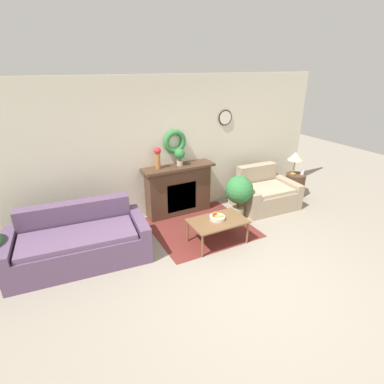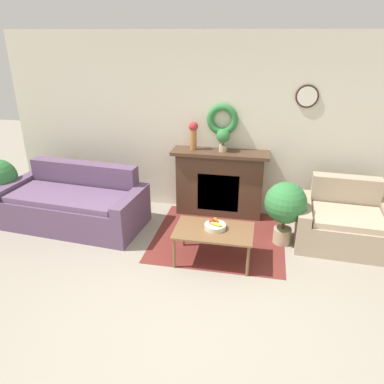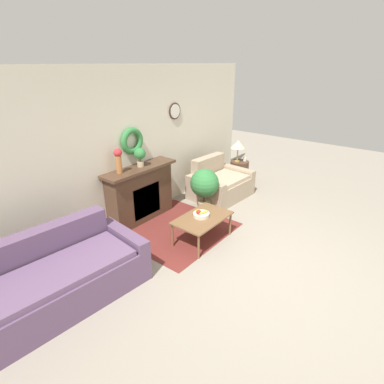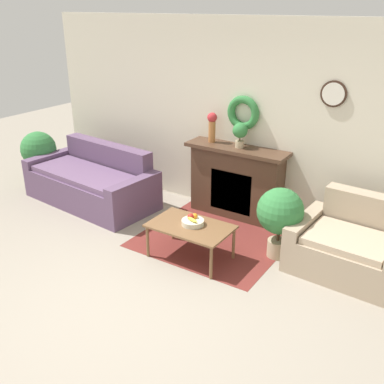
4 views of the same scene
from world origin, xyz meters
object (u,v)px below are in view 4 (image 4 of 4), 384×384
(fruit_bowl, at_px, (193,221))
(fireplace, at_px, (236,181))
(couch_left, at_px, (93,182))
(coffee_table, at_px, (190,228))
(vase_on_mantel_left, at_px, (212,125))
(potted_plant_floor_by_loveseat, at_px, (280,214))
(potted_plant_on_mantel, at_px, (240,132))
(potted_plant_floor_by_couch, at_px, (39,152))
(loveseat_right, at_px, (351,247))

(fruit_bowl, bearing_deg, fireplace, 94.90)
(fireplace, relative_size, couch_left, 0.68)
(coffee_table, relative_size, fruit_bowl, 3.62)
(vase_on_mantel_left, bearing_deg, couch_left, -155.18)
(potted_plant_floor_by_loveseat, bearing_deg, fruit_bowl, -146.76)
(fireplace, distance_m, potted_plant_on_mantel, 0.72)
(fireplace, distance_m, potted_plant_floor_by_loveseat, 1.22)
(potted_plant_on_mantel, relative_size, potted_plant_floor_by_couch, 0.38)
(coffee_table, distance_m, vase_on_mantel_left, 1.69)
(loveseat_right, relative_size, potted_plant_floor_by_loveseat, 1.49)
(fruit_bowl, xyz_separation_m, potted_plant_floor_by_loveseat, (0.85, 0.56, 0.10))
(fireplace, bearing_deg, couch_left, -159.85)
(fruit_bowl, height_order, vase_on_mantel_left, vase_on_mantel_left)
(loveseat_right, height_order, potted_plant_floor_by_loveseat, potted_plant_floor_by_loveseat)
(fruit_bowl, relative_size, potted_plant_on_mantel, 0.79)
(loveseat_right, xyz_separation_m, potted_plant_on_mantel, (-1.74, 0.54, 0.95))
(potted_plant_on_mantel, height_order, potted_plant_floor_by_loveseat, potted_plant_on_mantel)
(fireplace, relative_size, potted_plant_on_mantel, 4.28)
(couch_left, relative_size, potted_plant_floor_by_couch, 2.37)
(couch_left, relative_size, vase_on_mantel_left, 5.12)
(loveseat_right, bearing_deg, fruit_bowl, -152.60)
(fireplace, relative_size, loveseat_right, 1.11)
(fireplace, xyz_separation_m, loveseat_right, (1.77, -0.56, -0.23))
(coffee_table, height_order, potted_plant_on_mantel, potted_plant_on_mantel)
(coffee_table, bearing_deg, potted_plant_on_mantel, 93.01)
(vase_on_mantel_left, xyz_separation_m, potted_plant_floor_by_couch, (-2.90, -0.70, -0.71))
(loveseat_right, distance_m, potted_plant_on_mantel, 2.05)
(loveseat_right, bearing_deg, couch_left, -173.63)
(couch_left, bearing_deg, coffee_table, -9.69)
(couch_left, xyz_separation_m, loveseat_right, (3.83, 0.20, -0.02))
(loveseat_right, distance_m, coffee_table, 1.84)
(couch_left, relative_size, loveseat_right, 1.64)
(coffee_table, distance_m, potted_plant_on_mantel, 1.57)
(couch_left, xyz_separation_m, potted_plant_floor_by_loveseat, (3.03, 0.02, 0.26))
(fireplace, xyz_separation_m, coffee_table, (0.10, -1.33, -0.13))
(potted_plant_on_mantel, distance_m, potted_plant_floor_by_loveseat, 1.36)
(vase_on_mantel_left, bearing_deg, loveseat_right, -14.39)
(coffee_table, distance_m, potted_plant_floor_by_couch, 3.48)
(coffee_table, xyz_separation_m, potted_plant_on_mantel, (-0.07, 1.32, 0.85))
(potted_plant_floor_by_couch, bearing_deg, potted_plant_on_mantel, 11.53)
(couch_left, relative_size, fruit_bowl, 8.03)
(fireplace, distance_m, coffee_table, 1.34)
(loveseat_right, distance_m, potted_plant_floor_by_loveseat, 0.87)
(fireplace, xyz_separation_m, potted_plant_on_mantel, (0.03, -0.01, 0.72))
(vase_on_mantel_left, relative_size, potted_plant_on_mantel, 1.24)
(loveseat_right, relative_size, fruit_bowl, 4.90)
(loveseat_right, distance_m, vase_on_mantel_left, 2.46)
(vase_on_mantel_left, xyz_separation_m, potted_plant_on_mantel, (0.45, -0.02, -0.03))
(fruit_bowl, relative_size, vase_on_mantel_left, 0.64)
(fruit_bowl, height_order, potted_plant_floor_by_loveseat, potted_plant_floor_by_loveseat)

